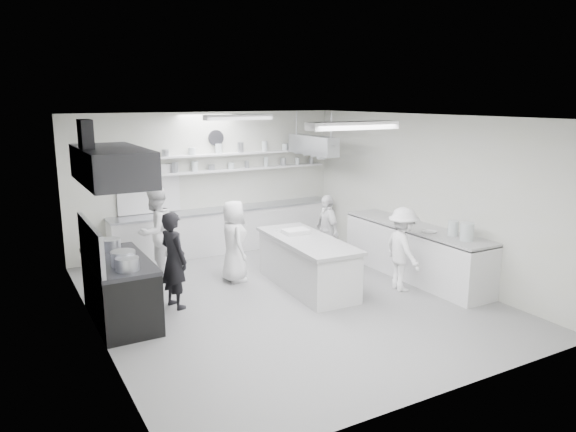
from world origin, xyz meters
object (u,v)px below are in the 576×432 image
cook_stove (174,260)px  prep_island (307,264)px  back_counter (227,230)px  cook_back (156,232)px  right_counter (415,252)px  stove (121,292)px

cook_stove → prep_island: bearing=-111.9°
back_counter → cook_stove: bearing=-127.2°
cook_stove → cook_back: 1.70m
prep_island → cook_stove: bearing=177.4°
prep_island → cook_back: cook_back is taller
cook_back → back_counter: bearing=176.7°
right_counter → prep_island: 2.11m
back_counter → cook_back: bearing=-151.6°
prep_island → cook_stove: (-2.32, 0.23, 0.36)m
stove → right_counter: size_ratio=0.55×
back_counter → cook_stove: size_ratio=3.20×
stove → cook_stove: (0.87, 0.13, 0.33)m
right_counter → cook_back: cook_back is taller
stove → prep_island: 3.20m
right_counter → cook_back: bearing=150.1°
stove → prep_island: stove is taller
back_counter → right_counter: size_ratio=1.52×
stove → cook_back: cook_back is taller
stove → back_counter: back_counter is taller
stove → prep_island: (3.20, -0.11, -0.03)m
stove → back_counter: (2.90, 2.80, 0.01)m
right_counter → stove: bearing=173.5°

